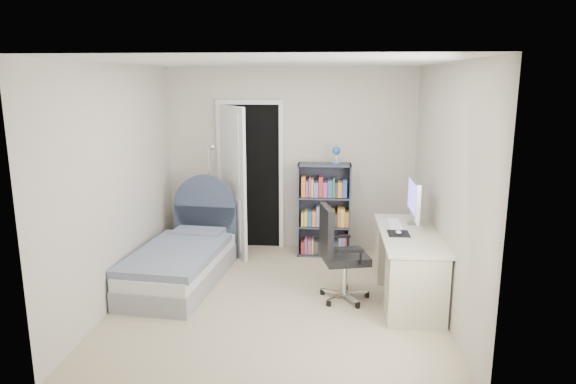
# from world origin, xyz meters

# --- Properties ---
(room_shell) EXTENTS (3.50, 3.70, 2.60)m
(room_shell) POSITION_xyz_m (0.00, 0.00, 1.25)
(room_shell) COLOR tan
(room_shell) RESTS_ON ground
(door) EXTENTS (0.92, 0.72, 2.06)m
(door) POSITION_xyz_m (-0.67, 1.55, 1.03)
(door) COLOR black
(door) RESTS_ON ground
(bed) EXTENTS (1.03, 1.90, 1.13)m
(bed) POSITION_xyz_m (-1.16, 0.42, 0.25)
(bed) COLOR gray
(bed) RESTS_ON ground
(nightstand) EXTENTS (0.41, 0.41, 0.60)m
(nightstand) POSITION_xyz_m (-1.29, 1.60, 0.39)
(nightstand) COLOR tan
(nightstand) RESTS_ON ground
(floor_lamp) EXTENTS (0.22, 0.22, 1.52)m
(floor_lamp) POSITION_xyz_m (-1.03, 1.40, 0.62)
(floor_lamp) COLOR silver
(floor_lamp) RESTS_ON ground
(bookcase) EXTENTS (0.70, 0.30, 1.48)m
(bookcase) POSITION_xyz_m (0.49, 1.49, 0.58)
(bookcase) COLOR #3B4051
(bookcase) RESTS_ON ground
(desk) EXTENTS (0.61, 1.53, 1.25)m
(desk) POSITION_xyz_m (1.40, 0.14, 0.41)
(desk) COLOR beige
(desk) RESTS_ON ground
(office_chair) EXTENTS (0.57, 0.58, 1.04)m
(office_chair) POSITION_xyz_m (0.64, 0.04, 0.57)
(office_chair) COLOR silver
(office_chair) RESTS_ON ground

